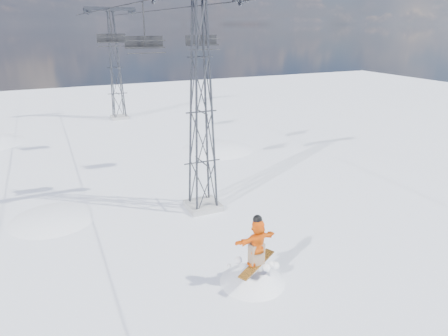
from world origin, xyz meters
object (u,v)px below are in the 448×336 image
at_px(lift_tower_near, 201,112).
at_px(lift_chair_near, 145,43).
at_px(lift_tower_far, 115,68).
at_px(snowboarder_jump, 252,314).

xyz_separation_m(lift_tower_near, lift_chair_near, (-2.20, 2.19, 3.38)).
xyz_separation_m(lift_tower_far, lift_chair_near, (-2.20, -22.81, 3.38)).
relative_size(lift_tower_near, snowboarder_jump, 1.62).
relative_size(lift_tower_near, lift_tower_far, 1.00).
height_order(snowboarder_jump, lift_chair_near, lift_chair_near).
bearing_deg(snowboarder_jump, lift_tower_far, 88.75).
relative_size(lift_tower_far, lift_chair_near, 4.57).
bearing_deg(lift_tower_near, lift_tower_far, 90.00).
height_order(lift_tower_far, lift_chair_near, lift_tower_far).
xyz_separation_m(lift_tower_near, snowboarder_jump, (-0.70, -7.20, -7.07)).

